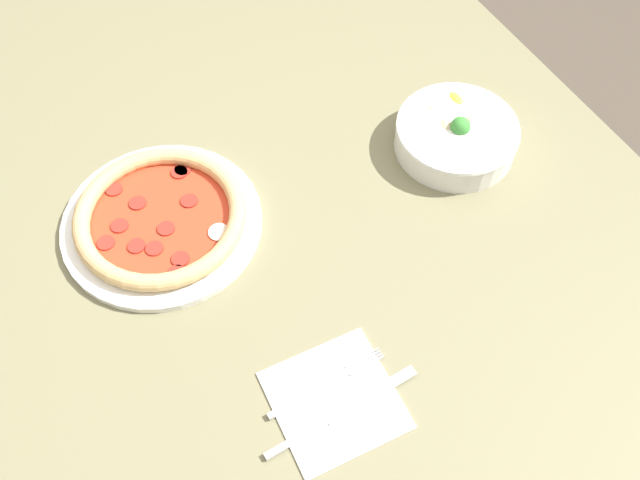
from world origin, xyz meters
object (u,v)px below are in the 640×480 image
at_px(bowl, 457,135).
at_px(fork, 325,385).
at_px(pizza, 161,219).
at_px(knife, 336,416).

relative_size(bowl, fork, 1.14).
height_order(pizza, fork, pizza).
distance_m(bowl, knife, 0.50).
relative_size(fork, knife, 0.77).
xyz_separation_m(bowl, fork, (0.26, -0.39, -0.02)).
distance_m(fork, knife, 0.04).
xyz_separation_m(pizza, fork, (0.34, 0.09, -0.01)).
bearing_deg(knife, pizza, 99.57).
height_order(pizza, bowl, bowl).
height_order(fork, knife, same).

